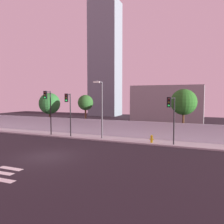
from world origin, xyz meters
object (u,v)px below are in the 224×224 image
roadside_tree_midright (184,102)px  roadside_tree_midleft (85,103)px  traffic_light_left (68,106)px  traffic_light_right (171,110)px  street_lamp_curbside (101,104)px  roadside_tree_leftmost (50,104)px  fire_hydrant (152,138)px  traffic_light_center (48,103)px

roadside_tree_midright → roadside_tree_midleft: bearing=180.0°
traffic_light_left → roadside_tree_midright: roadside_tree_midright is taller
traffic_light_left → traffic_light_right: (11.06, -0.19, -0.22)m
street_lamp_curbside → roadside_tree_midright: bearing=24.6°
traffic_light_right → roadside_tree_leftmost: roadside_tree_leftmost is taller
traffic_light_right → roadside_tree_midleft: (-11.15, 4.16, 0.40)m
street_lamp_curbside → roadside_tree_midright: street_lamp_curbside is taller
traffic_light_right → fire_hydrant: (-1.92, 0.75, -2.85)m
traffic_light_left → traffic_light_right: 11.07m
traffic_light_left → traffic_light_right: size_ratio=1.08×
traffic_light_center → fire_hydrant: 12.28m
roadside_tree_midleft → roadside_tree_midright: bearing=-0.0°
traffic_light_left → fire_hydrant: 9.66m
traffic_light_right → roadside_tree_midright: roadside_tree_midright is taller
fire_hydrant → roadside_tree_midright: roadside_tree_midright is taller
traffic_light_left → roadside_tree_midleft: 3.98m
fire_hydrant → traffic_light_right: bearing=-21.3°
roadside_tree_midright → fire_hydrant: bearing=-127.2°
traffic_light_center → roadside_tree_midright: 14.98m
traffic_light_left → traffic_light_center: bearing=-178.3°
traffic_light_left → fire_hydrant: bearing=3.5°
traffic_light_right → roadside_tree_leftmost: 17.20m
traffic_light_left → fire_hydrant: size_ratio=6.48×
traffic_light_center → roadside_tree_leftmost: (-2.94, 4.06, -0.19)m
fire_hydrant → roadside_tree_midright: size_ratio=0.14×
roadside_tree_midleft → traffic_light_center: bearing=-122.6°
traffic_light_left → street_lamp_curbside: bearing=5.1°
traffic_light_left → fire_hydrant: (9.14, 0.56, -3.07)m
street_lamp_curbside → fire_hydrant: 6.25m
roadside_tree_leftmost → roadside_tree_midleft: 5.54m
fire_hydrant → roadside_tree_midleft: (-9.23, 3.41, 3.25)m
traffic_light_right → roadside_tree_midleft: size_ratio=0.92×
traffic_light_center → roadside_tree_leftmost: bearing=126.0°
roadside_tree_midleft → traffic_light_right: bearing=-20.5°
roadside_tree_midright → roadside_tree_leftmost: bearing=180.0°
traffic_light_left → roadside_tree_midright: 12.40m
fire_hydrant → roadside_tree_midright: (2.60, 3.41, 3.47)m
traffic_light_center → traffic_light_right: bearing=-0.4°
roadside_tree_leftmost → roadside_tree_midright: 17.36m
street_lamp_curbside → roadside_tree_midleft: (-3.90, 3.64, 0.00)m
traffic_light_right → street_lamp_curbside: street_lamp_curbside is taller
traffic_light_center → roadside_tree_leftmost: size_ratio=1.00×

